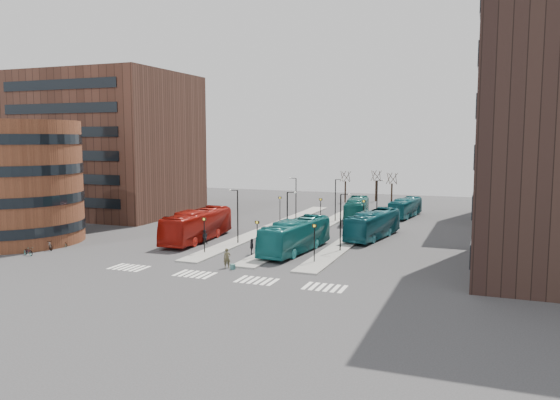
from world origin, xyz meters
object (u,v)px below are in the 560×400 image
(teal_bus_d, at_px, (405,208))
(commuter_a, at_px, (204,237))
(bicycle_mid, at_px, (48,245))
(commuter_b, at_px, (252,247))
(suitcase, at_px, (233,267))
(bicycle_far, at_px, (63,243))
(red_bus, at_px, (197,225))
(teal_bus_c, at_px, (373,225))
(traveller, at_px, (227,258))
(teal_bus_b, at_px, (357,210))
(commuter_c, at_px, (264,246))
(bicycle_near, at_px, (28,251))
(teal_bus_a, at_px, (296,236))

(teal_bus_d, height_order, commuter_a, teal_bus_d)
(bicycle_mid, bearing_deg, commuter_b, -57.71)
(suitcase, height_order, bicycle_far, bicycle_far)
(commuter_b, relative_size, bicycle_mid, 0.92)
(red_bus, height_order, bicycle_far, red_bus)
(teal_bus_c, height_order, commuter_b, teal_bus_c)
(teal_bus_c, bearing_deg, traveller, -106.14)
(bicycle_far, bearing_deg, teal_bus_c, -49.79)
(teal_bus_b, relative_size, commuter_a, 7.34)
(teal_bus_b, distance_m, bicycle_far, 40.09)
(red_bus, height_order, teal_bus_b, red_bus)
(teal_bus_d, height_order, commuter_b, teal_bus_d)
(red_bus, height_order, traveller, red_bus)
(commuter_b, xyz_separation_m, commuter_c, (0.88, 1.08, -0.01))
(traveller, bearing_deg, suitcase, -55.21)
(suitcase, bearing_deg, teal_bus_c, 87.49)
(bicycle_near, bearing_deg, commuter_c, -51.78)
(commuter_b, bearing_deg, suitcase, 167.98)
(bicycle_mid, bearing_deg, traveller, -73.67)
(teal_bus_b, height_order, bicycle_mid, teal_bus_b)
(teal_bus_a, xyz_separation_m, commuter_b, (-3.72, -3.07, -0.88))
(bicycle_near, bearing_deg, teal_bus_a, -50.29)
(bicycle_far, bearing_deg, bicycle_mid, -169.01)
(teal_bus_b, bearing_deg, teal_bus_a, -101.61)
(teal_bus_d, height_order, bicycle_near, teal_bus_d)
(teal_bus_c, bearing_deg, suitcase, -104.09)
(commuter_b, relative_size, commuter_c, 1.01)
(bicycle_mid, bearing_deg, bicycle_near, -162.78)
(teal_bus_c, relative_size, bicycle_near, 7.40)
(teal_bus_a, distance_m, bicycle_mid, 26.70)
(red_bus, bearing_deg, teal_bus_b, 54.68)
(commuter_c, distance_m, bicycle_far, 22.81)
(suitcase, xyz_separation_m, teal_bus_c, (8.89, 20.32, 1.41))
(red_bus, xyz_separation_m, bicycle_far, (-12.29, -8.44, -1.42))
(teal_bus_a, bearing_deg, commuter_c, -138.96)
(red_bus, relative_size, commuter_a, 8.00)
(traveller, height_order, bicycle_far, traveller)
(commuter_c, height_order, bicycle_near, commuter_c)
(teal_bus_b, xyz_separation_m, bicycle_far, (-26.31, -30.22, -1.27))
(teal_bus_a, distance_m, bicycle_near, 27.72)
(teal_bus_a, distance_m, teal_bus_c, 12.43)
(teal_bus_b, bearing_deg, red_bus, -131.61)
(commuter_a, xyz_separation_m, bicycle_far, (-14.04, -6.98, -0.41))
(suitcase, bearing_deg, red_bus, 152.93)
(suitcase, height_order, teal_bus_c, teal_bus_c)
(suitcase, height_order, commuter_a, commuter_a)
(teal_bus_b, bearing_deg, bicycle_near, -135.67)
(teal_bus_b, bearing_deg, teal_bus_d, 39.15)
(teal_bus_b, height_order, bicycle_far, teal_bus_b)
(teal_bus_b, relative_size, commuter_c, 7.13)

